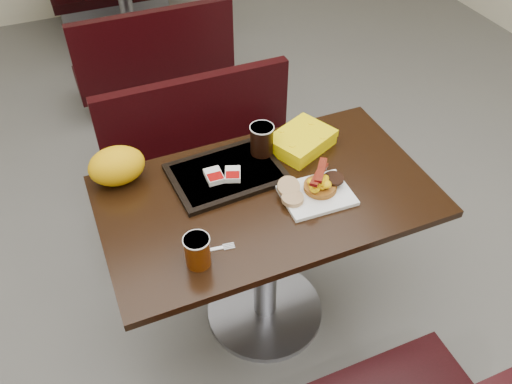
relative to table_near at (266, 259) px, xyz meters
name	(u,v)px	position (x,y,z in m)	size (l,w,h in m)	color
floor	(265,312)	(0.00, 0.00, -0.38)	(6.00, 7.00, 0.01)	slate
table_near	(266,259)	(0.00, 0.00, 0.00)	(1.20, 0.70, 0.75)	black
bench_near_n	(210,161)	(0.00, 0.70, -0.02)	(1.00, 0.46, 0.72)	black
table_far	(126,8)	(0.00, 2.60, 0.00)	(1.20, 0.70, 0.75)	black
bench_far_s	(150,52)	(0.00, 1.90, -0.02)	(1.00, 0.46, 0.72)	black
platter	(317,195)	(0.16, -0.08, 0.38)	(0.25, 0.19, 0.01)	white
pancake_stack	(320,186)	(0.18, -0.07, 0.40)	(0.12, 0.12, 0.02)	#995D19
sausage_patty	(334,178)	(0.23, -0.07, 0.42)	(0.07, 0.07, 0.01)	black
scrambled_eggs	(320,182)	(0.17, -0.08, 0.44)	(0.08, 0.07, 0.04)	#FFCA05
bacon_strips	(319,174)	(0.17, -0.07, 0.47)	(0.15, 0.07, 0.01)	#490506
muffin_bottom	(293,199)	(0.06, -0.08, 0.40)	(0.08, 0.08, 0.02)	tan
muffin_top	(288,187)	(0.07, -0.03, 0.41)	(0.08, 0.08, 0.02)	tan
coffee_cup_near	(198,251)	(-0.33, -0.21, 0.43)	(0.08, 0.08, 0.11)	#7C3304
fork	(209,250)	(-0.28, -0.18, 0.38)	(0.13, 0.02, 0.00)	white
knife	(330,191)	(0.21, -0.08, 0.38)	(0.19, 0.02, 0.00)	white
condiment_syrup	(264,182)	(0.01, 0.06, 0.38)	(0.04, 0.03, 0.01)	#AA4F07
condiment_ketchup	(214,187)	(-0.17, 0.10, 0.38)	(0.04, 0.03, 0.01)	#8C0504
tray	(227,173)	(-0.10, 0.15, 0.38)	(0.41, 0.29, 0.02)	black
hashbrown_sleeve_left	(214,176)	(-0.16, 0.13, 0.41)	(0.06, 0.08, 0.02)	silver
hashbrown_sleeve_right	(233,174)	(-0.09, 0.11, 0.40)	(0.06, 0.08, 0.02)	silver
coffee_cup_far	(262,140)	(0.07, 0.20, 0.45)	(0.09, 0.09, 0.12)	black
clamshell	(301,141)	(0.23, 0.19, 0.41)	(0.24, 0.18, 0.07)	#FEDA04
paper_bag	(117,166)	(-0.48, 0.27, 0.45)	(0.21, 0.15, 0.14)	#F1B108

